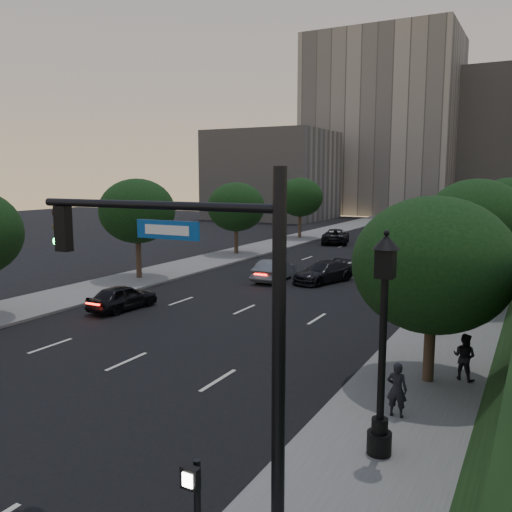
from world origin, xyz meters
The scene contains 24 objects.
ground centered at (0.00, 0.00, 0.00)m, with size 160.00×160.00×0.00m, color black.
road_surface centered at (0.00, 30.00, 0.01)m, with size 16.00×140.00×0.02m, color black.
sidewalk_right centered at (10.25, 30.00, 0.07)m, with size 4.50×140.00×0.15m, color slate.
sidewalk_left centered at (-10.25, 30.00, 0.07)m, with size 4.50×140.00×0.15m, color slate.
office_block_left centered at (-14.00, 92.00, 16.00)m, with size 26.00×20.00×32.00m, color #9B9487.
office_block_mid centered at (6.00, 102.00, 13.00)m, with size 22.00×18.00×26.00m, color gray.
office_block_filler centered at (-26.00, 70.00, 7.00)m, with size 18.00×16.00×14.00m, color gray.
tree_right_a centered at (10.30, 8.00, 4.02)m, with size 5.20×5.20×6.24m.
tree_right_b centered at (10.30, 20.00, 4.52)m, with size 5.20×5.20×6.74m.
tree_right_c centered at (10.30, 33.00, 4.02)m, with size 5.20×5.20×6.24m.
tree_right_d centered at (10.30, 47.00, 4.52)m, with size 5.20×5.20×6.74m.
tree_left_b centered at (-10.30, 18.00, 4.58)m, with size 5.00×5.00×6.71m.
tree_left_c centered at (-10.30, 31.00, 4.21)m, with size 5.00×5.00×6.34m.
tree_left_d centered at (-10.30, 45.00, 4.58)m, with size 5.00×5.00×6.71m.
traffic_signal_mast centered at (8.37, -1.75, 3.67)m, with size 5.68×0.56×7.00m.
street_lamp centered at (10.16, 2.49, 2.63)m, with size 0.64×0.64×5.62m.
sedan_near_left centered at (-5.57, 11.07, 0.67)m, with size 1.57×3.91×1.33m, color black.
sedan_mid_left centered at (-2.09, 21.89, 0.71)m, with size 1.51×4.32×1.42m, color slate.
sedan_far_left centered at (-5.35, 42.86, 0.76)m, with size 2.52×5.47×1.52m, color black.
sedan_near_right centered at (0.98, 22.80, 0.68)m, with size 1.91×4.71×1.37m, color black.
sedan_far_right centered at (5.87, 41.87, 0.77)m, with size 1.82×4.51×1.54m, color #575A5E.
pedestrian_a centered at (10.03, 4.78, 0.94)m, with size 0.57×0.38×1.57m, color black.
pedestrian_b centered at (11.33, 8.61, 0.94)m, with size 0.76×0.59×1.57m, color black.
pedestrian_c centered at (9.46, 13.72, 0.97)m, with size 0.96×0.40×1.63m, color black.
Camera 1 is at (13.30, -9.82, 6.83)m, focal length 38.00 mm.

